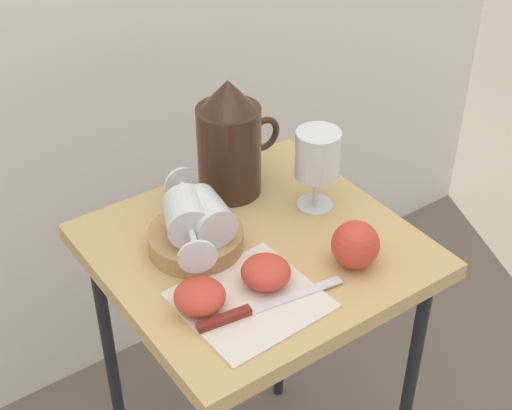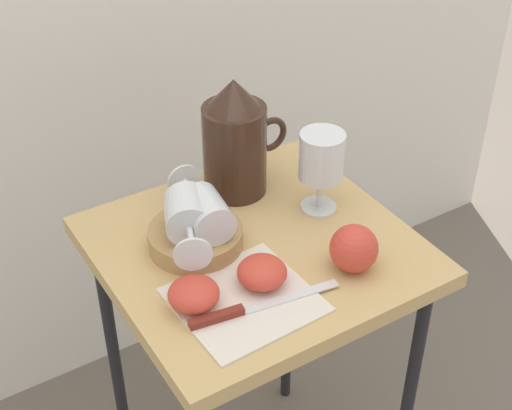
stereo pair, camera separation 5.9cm
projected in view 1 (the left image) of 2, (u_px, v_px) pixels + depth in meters
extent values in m
cube|color=tan|center=(256.00, 251.00, 1.26)|extent=(0.50, 0.48, 0.03)
cylinder|color=black|center=(406.00, 408.00, 1.43)|extent=(0.02, 0.02, 0.68)
cylinder|color=black|center=(113.00, 374.00, 1.50)|extent=(0.02, 0.02, 0.68)
cylinder|color=black|center=(281.00, 292.00, 1.70)|extent=(0.02, 0.02, 0.68)
cube|color=silver|center=(250.00, 300.00, 1.14)|extent=(0.21, 0.20, 0.00)
cylinder|color=#AD8451|center=(196.00, 240.00, 1.23)|extent=(0.16, 0.16, 0.03)
cylinder|color=#382319|center=(229.00, 151.00, 1.33)|extent=(0.11, 0.11, 0.17)
cylinder|color=orange|center=(230.00, 167.00, 1.35)|extent=(0.11, 0.11, 0.09)
cone|color=#382319|center=(228.00, 95.00, 1.27)|extent=(0.10, 0.10, 0.05)
torus|color=#382319|center=(264.00, 134.00, 1.36)|extent=(0.07, 0.01, 0.07)
cylinder|color=silver|center=(315.00, 205.00, 1.34)|extent=(0.06, 0.06, 0.00)
cylinder|color=silver|center=(316.00, 189.00, 1.32)|extent=(0.01, 0.01, 0.06)
cylinder|color=silver|center=(318.00, 154.00, 1.28)|extent=(0.08, 0.08, 0.08)
cylinder|color=orange|center=(317.00, 163.00, 1.29)|extent=(0.07, 0.07, 0.04)
cylinder|color=silver|center=(207.00, 216.00, 1.20)|extent=(0.08, 0.09, 0.07)
cylinder|color=silver|center=(189.00, 192.00, 1.25)|extent=(0.02, 0.06, 0.01)
cylinder|color=silver|center=(181.00, 183.00, 1.27)|extent=(0.06, 0.01, 0.06)
cylinder|color=silver|center=(188.00, 216.00, 1.19)|extent=(0.10, 0.10, 0.07)
cylinder|color=silver|center=(194.00, 243.00, 1.14)|extent=(0.03, 0.06, 0.01)
cylinder|color=silver|center=(198.00, 257.00, 1.11)|extent=(0.06, 0.03, 0.06)
ellipsoid|color=#CC3D2D|center=(200.00, 296.00, 1.11)|extent=(0.08, 0.08, 0.04)
ellipsoid|color=#CC3D2D|center=(266.00, 272.00, 1.16)|extent=(0.08, 0.08, 0.04)
sphere|color=#CC3D2D|center=(355.00, 245.00, 1.19)|extent=(0.08, 0.08, 0.08)
cube|color=silver|center=(296.00, 295.00, 1.14)|extent=(0.16, 0.04, 0.00)
cube|color=maroon|center=(224.00, 319.00, 1.10)|extent=(0.09, 0.03, 0.01)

